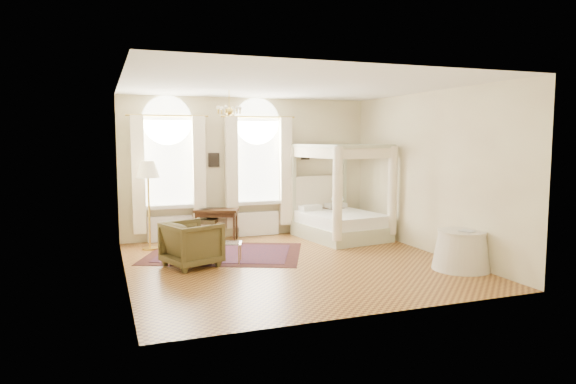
# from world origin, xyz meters

# --- Properties ---
(ground) EXTENTS (6.00, 6.00, 0.00)m
(ground) POSITION_xyz_m (0.00, 0.00, 0.00)
(ground) COLOR #A4732F
(ground) RESTS_ON ground
(room_walls) EXTENTS (6.00, 6.00, 6.00)m
(room_walls) POSITION_xyz_m (0.00, 0.00, 1.98)
(room_walls) COLOR #F5EEBB
(room_walls) RESTS_ON ground
(window_left) EXTENTS (1.62, 0.27, 3.29)m
(window_left) POSITION_xyz_m (-1.90, 2.87, 1.49)
(window_left) COLOR white
(window_left) RESTS_ON room_walls
(window_right) EXTENTS (1.62, 0.27, 3.29)m
(window_right) POSITION_xyz_m (0.20, 2.87, 1.49)
(window_right) COLOR white
(window_right) RESTS_ON room_walls
(chandelier) EXTENTS (0.51, 0.45, 0.50)m
(chandelier) POSITION_xyz_m (-0.90, 1.20, 2.91)
(chandelier) COLOR gold
(chandelier) RESTS_ON room_walls
(wall_pictures) EXTENTS (2.54, 0.03, 0.39)m
(wall_pictures) POSITION_xyz_m (0.09, 2.97, 1.89)
(wall_pictures) COLOR black
(wall_pictures) RESTS_ON room_walls
(canopy_bed) EXTENTS (1.96, 2.27, 2.21)m
(canopy_bed) POSITION_xyz_m (1.93, 1.90, 0.50)
(canopy_bed) COLOR #B6B896
(canopy_bed) RESTS_ON ground
(nightstand) EXTENTS (0.54, 0.51, 0.62)m
(nightstand) POSITION_xyz_m (2.09, 2.70, 0.31)
(nightstand) COLOR #3A220F
(nightstand) RESTS_ON ground
(nightstand_lamp) EXTENTS (0.30, 0.30, 0.44)m
(nightstand_lamp) POSITION_xyz_m (2.17, 2.61, 0.91)
(nightstand_lamp) COLOR gold
(nightstand_lamp) RESTS_ON nightstand
(writing_desk) EXTENTS (1.10, 0.85, 0.74)m
(writing_desk) POSITION_xyz_m (-0.88, 2.64, 0.63)
(writing_desk) COLOR #3A220F
(writing_desk) RESTS_ON ground
(laptop) EXTENTS (0.38, 0.31, 0.03)m
(laptop) POSITION_xyz_m (-1.14, 2.69, 0.75)
(laptop) COLOR black
(laptop) RESTS_ON writing_desk
(stool) EXTENTS (0.57, 0.57, 0.50)m
(stool) POSITION_xyz_m (-1.09, 2.70, 0.42)
(stool) COLOR #483A1F
(stool) RESTS_ON ground
(armchair) EXTENTS (1.18, 1.17, 0.84)m
(armchair) POSITION_xyz_m (-1.81, 0.45, 0.42)
(armchair) COLOR #42381C
(armchair) RESTS_ON ground
(coffee_table) EXTENTS (0.67, 0.57, 0.39)m
(coffee_table) POSITION_xyz_m (-1.14, 0.52, 0.35)
(coffee_table) COLOR silver
(coffee_table) RESTS_ON ground
(floor_lamp) EXTENTS (0.48, 0.48, 1.88)m
(floor_lamp) POSITION_xyz_m (-2.41, 2.22, 1.61)
(floor_lamp) COLOR gold
(floor_lamp) RESTS_ON ground
(oriental_rug) EXTENTS (3.69, 3.25, 0.01)m
(oriental_rug) POSITION_xyz_m (-1.02, 1.26, 0.01)
(oriental_rug) COLOR #3C160E
(oriental_rug) RESTS_ON ground
(side_table) EXTENTS (1.03, 1.03, 0.70)m
(side_table) POSITION_xyz_m (2.70, -1.43, 0.35)
(side_table) COLOR white
(side_table) RESTS_ON ground
(book) EXTENTS (0.27, 0.30, 0.02)m
(book) POSITION_xyz_m (2.62, -1.58, 0.72)
(book) COLOR black
(book) RESTS_ON side_table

